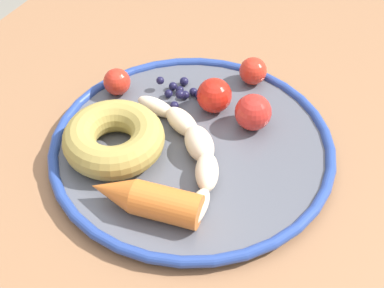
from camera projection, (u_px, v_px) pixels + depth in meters
dining_table at (198, 227)px, 0.63m from camera, size 1.23×0.83×0.70m
plate at (192, 146)px, 0.61m from camera, size 0.32×0.32×0.02m
banana at (190, 147)px, 0.58m from camera, size 0.16×0.15×0.03m
carrot_orange at (145, 199)px, 0.53m from camera, size 0.05×0.12×0.04m
donut at (114, 138)px, 0.58m from camera, size 0.16×0.16×0.04m
blueberry_pile at (181, 91)px, 0.66m from camera, size 0.06×0.06×0.02m
tomato_near at (214, 95)px, 0.63m from camera, size 0.04×0.04×0.04m
tomato_mid at (117, 82)px, 0.66m from camera, size 0.03×0.03×0.03m
tomato_far at (253, 112)px, 0.61m from camera, size 0.04×0.04×0.04m
tomato_extra at (253, 71)px, 0.67m from camera, size 0.03×0.03×0.03m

